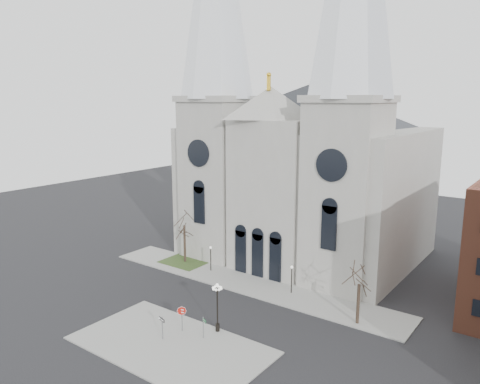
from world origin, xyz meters
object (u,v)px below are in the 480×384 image
Objects in this scene: stop_sign at (182,313)px; globe_lamp at (217,301)px; one_way_sign at (162,324)px; street_name_sign at (204,326)px.

globe_lamp reaches higher than stop_sign.
one_way_sign is 3.81m from street_name_sign.
one_way_sign is at bearing -118.97° from street_name_sign.
stop_sign is 1.14× the size of one_way_sign.
one_way_sign is (-3.11, -4.22, -1.54)m from globe_lamp.
street_name_sign is at bearing 53.90° from one_way_sign.
one_way_sign reaches higher than street_name_sign.
globe_lamp is 5.47m from one_way_sign.
globe_lamp is at bearing 17.30° from stop_sign.
globe_lamp is 2.28× the size of street_name_sign.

